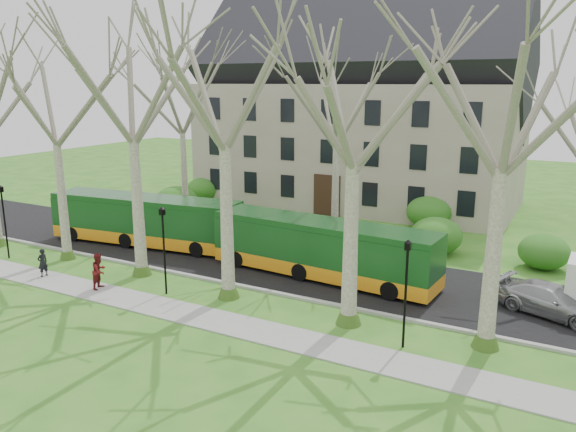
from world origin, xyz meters
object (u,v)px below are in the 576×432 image
(pedestrian_a, at_px, (43,263))
(bus_follow, at_px, (322,248))
(bus_lead, at_px, (145,220))
(sedan, at_px, (552,300))
(pedestrian_b, at_px, (99,271))

(pedestrian_a, bearing_deg, bus_follow, 125.76)
(bus_lead, xyz_separation_m, sedan, (23.67, -0.01, -0.90))
(sedan, relative_size, pedestrian_b, 2.60)
(bus_follow, height_order, pedestrian_b, bus_follow)
(bus_follow, height_order, pedestrian_a, bus_follow)
(bus_lead, relative_size, bus_follow, 1.02)
(sedan, bearing_deg, bus_follow, 110.93)
(bus_follow, distance_m, pedestrian_a, 14.90)
(pedestrian_a, xyz_separation_m, pedestrian_b, (4.03, 0.16, 0.15))
(pedestrian_b, bearing_deg, bus_follow, -64.86)
(bus_lead, relative_size, pedestrian_b, 6.99)
(sedan, height_order, pedestrian_a, pedestrian_a)
(pedestrian_a, distance_m, pedestrian_b, 4.04)
(bus_lead, distance_m, pedestrian_b, 7.96)
(bus_lead, height_order, sedan, bus_lead)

